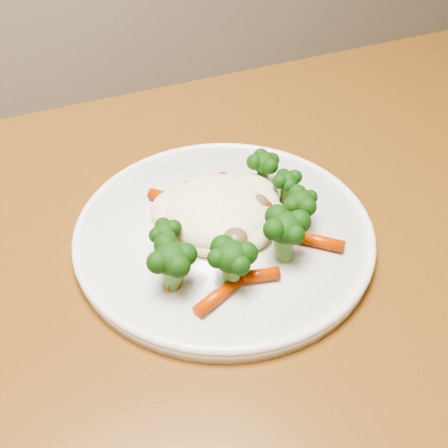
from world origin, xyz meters
name	(u,v)px	position (x,y,z in m)	size (l,w,h in m)	color
dining_table	(273,333)	(-0.27, 0.16, 0.64)	(1.12, 0.76, 0.75)	brown
plate	(224,234)	(-0.30, 0.22, 0.76)	(0.29, 0.29, 0.01)	white
meal	(226,219)	(-0.30, 0.21, 0.78)	(0.19, 0.17, 0.05)	#FDF3CB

